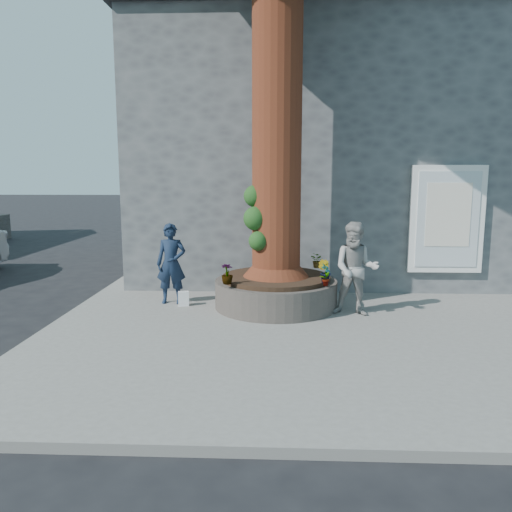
{
  "coord_description": "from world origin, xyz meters",
  "views": [
    {
      "loc": [
        0.81,
        -7.24,
        2.59
      ],
      "look_at": [
        0.46,
        1.04,
        1.25
      ],
      "focal_mm": 35.0,
      "sensor_mm": 36.0,
      "label": 1
    }
  ],
  "objects": [
    {
      "name": "ground",
      "position": [
        0.0,
        0.0,
        0.0
      ],
      "size": [
        120.0,
        120.0,
        0.0
      ],
      "primitive_type": "plane",
      "color": "black",
      "rests_on": "ground"
    },
    {
      "name": "pavement",
      "position": [
        1.5,
        1.0,
        0.06
      ],
      "size": [
        9.0,
        8.0,
        0.12
      ],
      "primitive_type": "cube",
      "color": "slate",
      "rests_on": "ground"
    },
    {
      "name": "yellow_line",
      "position": [
        -3.05,
        1.0,
        0.0
      ],
      "size": [
        0.1,
        30.0,
        0.01
      ],
      "primitive_type": "cube",
      "color": "yellow",
      "rests_on": "ground"
    },
    {
      "name": "stone_shop",
      "position": [
        2.5,
        7.2,
        3.16
      ],
      "size": [
        10.3,
        8.3,
        6.3
      ],
      "color": "#4D5053",
      "rests_on": "ground"
    },
    {
      "name": "planter",
      "position": [
        0.8,
        2.0,
        0.41
      ],
      "size": [
        2.3,
        2.3,
        0.6
      ],
      "color": "black",
      "rests_on": "pavement"
    },
    {
      "name": "man",
      "position": [
        -1.23,
        2.2,
        0.9
      ],
      "size": [
        0.58,
        0.39,
        1.56
      ],
      "primitive_type": "imported",
      "rotation": [
        0.0,
        0.0,
        0.03
      ],
      "color": "#142137",
      "rests_on": "pavement"
    },
    {
      "name": "woman",
      "position": [
        2.22,
        1.5,
        0.95
      ],
      "size": [
        0.91,
        0.77,
        1.67
      ],
      "primitive_type": "imported",
      "rotation": [
        0.0,
        0.0,
        -0.19
      ],
      "color": "#9B9894",
      "rests_on": "pavement"
    },
    {
      "name": "shopping_bag",
      "position": [
        -0.97,
        1.99,
        0.26
      ],
      "size": [
        0.22,
        0.16,
        0.28
      ],
      "primitive_type": "cube",
      "rotation": [
        0.0,
        0.0,
        0.22
      ],
      "color": "white",
      "rests_on": "pavement"
    },
    {
      "name": "plant_a",
      "position": [
        1.65,
        1.15,
        0.91
      ],
      "size": [
        0.23,
        0.25,
        0.39
      ],
      "primitive_type": "imported",
      "rotation": [
        0.0,
        0.0,
        0.96
      ],
      "color": "gray",
      "rests_on": "planter"
    },
    {
      "name": "plant_b",
      "position": [
        1.65,
        1.39,
        0.92
      ],
      "size": [
        0.31,
        0.31,
        0.41
      ],
      "primitive_type": "imported",
      "rotation": [
        0.0,
        0.0,
        2.49
      ],
      "color": "gray",
      "rests_on": "planter"
    },
    {
      "name": "plant_c",
      "position": [
        -0.05,
        1.25,
        0.9
      ],
      "size": [
        0.22,
        0.22,
        0.37
      ],
      "primitive_type": "imported",
      "rotation": [
        0.0,
        0.0,
        3.06
      ],
      "color": "gray",
      "rests_on": "planter"
    },
    {
      "name": "plant_d",
      "position": [
        1.65,
        2.85,
        0.88
      ],
      "size": [
        0.37,
        0.37,
        0.31
      ],
      "primitive_type": "imported",
      "rotation": [
        0.0,
        0.0,
        5.38
      ],
      "color": "gray",
      "rests_on": "planter"
    }
  ]
}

